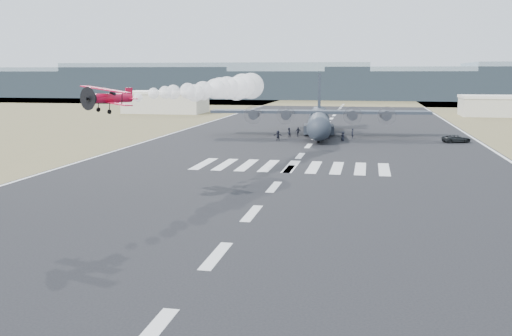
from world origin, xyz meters
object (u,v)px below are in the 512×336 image
(aerobatic_biplane, at_px, (109,98))
(crew_b, at_px, (318,133))
(hangar_right, at_px, (498,106))
(crew_a, at_px, (352,134))
(crew_c, at_px, (328,134))
(crew_g, at_px, (325,134))
(transport_aircraft, at_px, (319,119))
(support_vehicle, at_px, (457,139))
(crew_h, at_px, (289,132))
(crew_f, at_px, (278,136))
(hangar_left, at_px, (166,102))
(crew_d, at_px, (298,132))
(crew_e, at_px, (343,136))

(aerobatic_biplane, bearing_deg, crew_b, 89.22)
(hangar_right, relative_size, crew_a, 10.96)
(hangar_right, xyz_separation_m, crew_c, (-43.41, -67.03, -2.11))
(crew_c, xyz_separation_m, crew_g, (-0.85, 1.51, -0.10))
(crew_a, bearing_deg, hangar_right, 136.67)
(aerobatic_biplane, bearing_deg, crew_c, 86.93)
(transport_aircraft, distance_m, support_vehicle, 26.46)
(crew_c, xyz_separation_m, crew_h, (-7.72, 1.68, 0.02))
(crew_a, xyz_separation_m, crew_b, (-6.46, 0.07, -0.02))
(crew_a, xyz_separation_m, crew_f, (-13.28, -5.89, -0.03))
(crew_c, relative_size, crew_h, 0.98)
(hangar_right, relative_size, aerobatic_biplane, 3.53)
(crew_a, height_order, crew_g, crew_a)
(hangar_right, xyz_separation_m, aerobatic_biplane, (-59.15, -125.84, 7.01))
(hangar_right, distance_m, crew_f, 88.38)
(hangar_left, bearing_deg, crew_g, -48.40)
(transport_aircraft, bearing_deg, crew_c, -75.29)
(hangar_right, xyz_separation_m, crew_a, (-39.05, -65.30, -2.07))
(crew_g, bearing_deg, crew_b, 79.84)
(support_vehicle, height_order, crew_g, crew_g)
(support_vehicle, xyz_separation_m, crew_a, (-18.36, 2.87, 0.24))
(hangar_right, bearing_deg, hangar_left, -177.08)
(crew_d, height_order, crew_f, crew_d)
(hangar_right, relative_size, crew_c, 11.40)
(transport_aircraft, height_order, crew_a, transport_aircraft)
(crew_c, relative_size, crew_e, 1.05)
(transport_aircraft, distance_m, crew_g, 5.96)
(hangar_left, height_order, support_vehicle, hangar_left)
(crew_f, bearing_deg, crew_g, 37.93)
(hangar_right, xyz_separation_m, crew_e, (-40.63, -69.46, -2.16))
(transport_aircraft, xyz_separation_m, crew_g, (1.55, -5.24, -2.36))
(transport_aircraft, bearing_deg, crew_h, -141.23)
(crew_b, bearing_deg, hangar_right, 65.71)
(aerobatic_biplane, height_order, crew_e, aerobatic_biplane)
(hangar_right, relative_size, crew_d, 11.02)
(crew_b, xyz_separation_m, crew_f, (-6.83, -5.96, -0.01))
(hangar_left, relative_size, crew_h, 13.33)
(crew_e, bearing_deg, crew_c, -1.81)
(crew_e, distance_m, crew_f, 11.83)
(crew_h, bearing_deg, hangar_right, -174.49)
(aerobatic_biplane, relative_size, crew_h, 3.16)
(hangar_left, xyz_separation_m, crew_g, (53.74, -60.52, -2.61))
(hangar_right, distance_m, crew_h, 82.99)
(crew_b, relative_size, crew_d, 0.98)
(crew_a, xyz_separation_m, crew_g, (-5.21, -0.22, -0.14))
(transport_aircraft, height_order, crew_c, transport_aircraft)
(crew_f, distance_m, crew_g, 9.87)
(transport_aircraft, bearing_deg, aerobatic_biplane, -106.42)
(crew_h, bearing_deg, support_vehicle, 128.25)
(crew_c, height_order, crew_e, crew_c)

